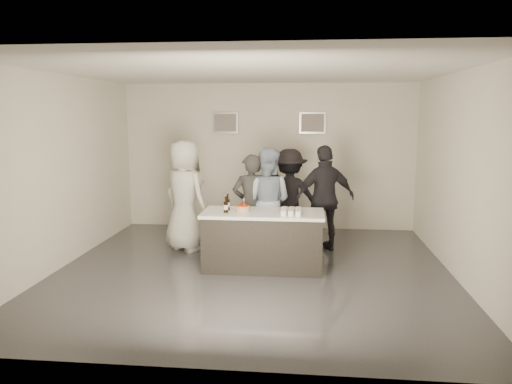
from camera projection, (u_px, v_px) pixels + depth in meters
floor at (253, 271)px, 7.66m from camera, size 6.00×6.00×0.00m
ceiling at (252, 71)px, 7.19m from camera, size 6.00×6.00×0.00m
wall_back at (268, 157)px, 10.37m from camera, size 6.00×0.04×3.00m
wall_front at (216, 214)px, 4.47m from camera, size 6.00×0.04×3.00m
wall_left at (60, 172)px, 7.73m from camera, size 0.04×6.00×3.00m
wall_right at (461, 177)px, 7.11m from camera, size 0.04×6.00×3.00m
picture_left at (225, 123)px, 10.32m from camera, size 0.54×0.04×0.44m
picture_right at (313, 123)px, 10.14m from camera, size 0.54×0.04×0.44m
bar_counter at (263, 240)px, 7.72m from camera, size 1.86×0.86×0.90m
cake at (243, 209)px, 7.68m from camera, size 0.22×0.22×0.08m
beer_bottle_a at (228, 202)px, 7.77m from camera, size 0.07×0.07×0.26m
beer_bottle_b at (226, 204)px, 7.55m from camera, size 0.07×0.07×0.26m
tumbler_cluster at (291, 211)px, 7.48m from camera, size 0.30×0.40×0.08m
candles at (241, 215)px, 7.40m from camera, size 0.24×0.08×0.01m
person_main_black at (251, 205)px, 8.39m from camera, size 0.73×0.61×1.72m
person_main_blue at (267, 201)px, 8.49m from camera, size 1.02×0.87×1.83m
person_guest_left at (185, 196)px, 8.72m from camera, size 1.13×1.04×1.93m
person_guest_right at (325, 198)px, 8.69m from camera, size 1.18×0.81×1.85m
person_guest_back at (289, 196)px, 9.26m from camera, size 1.19×0.77×1.75m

